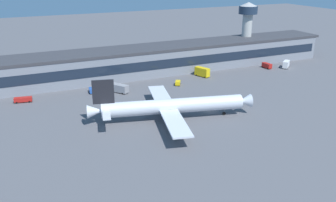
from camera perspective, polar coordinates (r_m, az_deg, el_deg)
ground_plane at (r=133.12m, az=6.36°, el=-1.54°), size 600.00×600.00×0.00m
terminal_building at (r=178.04m, az=-2.72°, el=6.20°), size 189.92×19.53×12.68m
airliner at (r=124.05m, az=0.36°, el=-0.79°), size 54.44×47.16×14.81m
control_tower at (r=206.84m, az=11.88°, el=11.30°), size 9.76×9.76×30.38m
belt_loader at (r=150.53m, az=-21.02°, el=0.23°), size 6.66×3.17×1.95m
follow_me_car at (r=154.03m, az=-11.47°, el=1.60°), size 2.57×4.64×1.85m
stair_truck at (r=197.41m, az=17.44°, el=5.36°), size 6.18×5.64×3.55m
baggage_tug at (r=160.87m, az=1.49°, el=2.78°), size 3.58×4.11×1.85m
catering_truck at (r=174.20m, az=5.16°, el=4.45°), size 4.85×7.65×4.15m
crew_van at (r=194.23m, az=14.70°, el=5.24°), size 2.53×5.32×2.55m
fuel_truck at (r=152.85m, az=-7.53°, el=2.00°), size 6.96×8.55×3.35m
traffic_cone_0 at (r=113.24m, az=1.37°, el=-5.21°), size 0.50×0.50×0.62m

